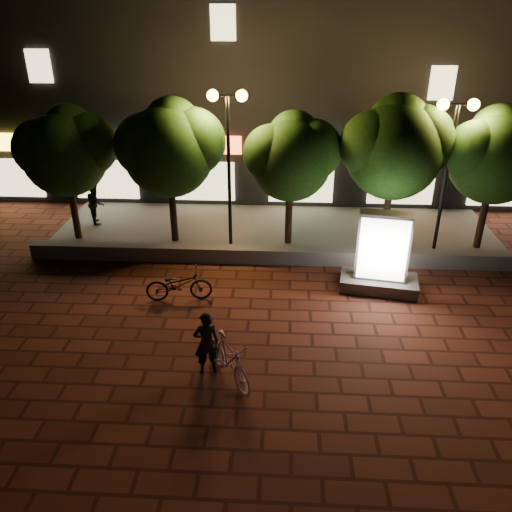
# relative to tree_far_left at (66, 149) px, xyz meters

# --- Properties ---
(ground) EXTENTS (80.00, 80.00, 0.00)m
(ground) POSITION_rel_tree_far_left_xyz_m (6.95, -5.46, -3.29)
(ground) COLOR #5A241C
(ground) RESTS_ON ground
(retaining_wall) EXTENTS (16.00, 0.45, 0.50)m
(retaining_wall) POSITION_rel_tree_far_left_xyz_m (6.95, -1.46, -3.04)
(retaining_wall) COLOR #5E5C58
(retaining_wall) RESTS_ON ground
(sidewalk) EXTENTS (16.00, 5.00, 0.08)m
(sidewalk) POSITION_rel_tree_far_left_xyz_m (6.95, 1.04, -3.25)
(sidewalk) COLOR #5E5C58
(sidewalk) RESTS_ON ground
(building_block) EXTENTS (28.00, 8.12, 11.30)m
(building_block) POSITION_rel_tree_far_left_xyz_m (6.94, 7.53, 1.70)
(building_block) COLOR black
(building_block) RESTS_ON ground
(tree_far_left) EXTENTS (3.36, 2.80, 4.63)m
(tree_far_left) POSITION_rel_tree_far_left_xyz_m (0.00, 0.00, 0.00)
(tree_far_left) COLOR black
(tree_far_left) RESTS_ON sidewalk
(tree_left) EXTENTS (3.60, 3.00, 4.89)m
(tree_left) POSITION_rel_tree_far_left_xyz_m (3.50, 0.00, 0.15)
(tree_left) COLOR black
(tree_left) RESTS_ON sidewalk
(tree_mid) EXTENTS (3.24, 2.70, 4.50)m
(tree_mid) POSITION_rel_tree_far_left_xyz_m (7.50, -0.00, -0.08)
(tree_mid) COLOR black
(tree_mid) RESTS_ON sidewalk
(tree_right) EXTENTS (3.72, 3.10, 5.07)m
(tree_right) POSITION_rel_tree_far_left_xyz_m (10.80, 0.00, 0.27)
(tree_right) COLOR black
(tree_right) RESTS_ON sidewalk
(tree_far_right) EXTENTS (3.48, 2.90, 4.76)m
(tree_far_right) POSITION_rel_tree_far_left_xyz_m (14.00, 0.00, 0.08)
(tree_far_right) COLOR black
(tree_far_right) RESTS_ON sidewalk
(street_lamp_left) EXTENTS (1.26, 0.36, 5.18)m
(street_lamp_left) POSITION_rel_tree_far_left_xyz_m (5.45, -0.26, 0.74)
(street_lamp_left) COLOR black
(street_lamp_left) RESTS_ON sidewalk
(street_lamp_right) EXTENTS (1.26, 0.36, 4.98)m
(street_lamp_right) POSITION_rel_tree_far_left_xyz_m (12.45, -0.26, 0.60)
(street_lamp_right) COLOR black
(street_lamp_right) RESTS_ON sidewalk
(ad_kiosk) EXTENTS (2.38, 1.46, 2.41)m
(ad_kiosk) POSITION_rel_tree_far_left_xyz_m (10.12, -3.02, -2.32)
(ad_kiosk) COLOR #5E5C58
(ad_kiosk) RESTS_ON ground
(scooter_pink) EXTENTS (1.50, 1.84, 1.12)m
(scooter_pink) POSITION_rel_tree_far_left_xyz_m (6.13, -7.36, -2.73)
(scooter_pink) COLOR #BC7EA7
(scooter_pink) RESTS_ON ground
(rider) EXTENTS (0.67, 0.53, 1.60)m
(rider) POSITION_rel_tree_far_left_xyz_m (5.60, -7.09, -2.49)
(rider) COLOR black
(rider) RESTS_ON ground
(scooter_parked) EXTENTS (1.94, 0.91, 0.98)m
(scooter_parked) POSITION_rel_tree_far_left_xyz_m (4.36, -3.97, -2.80)
(scooter_parked) COLOR black
(scooter_parked) RESTS_ON ground
(pedestrian) EXTENTS (0.85, 0.93, 1.55)m
(pedestrian) POSITION_rel_tree_far_left_xyz_m (0.17, 1.37, -2.44)
(pedestrian) COLOR black
(pedestrian) RESTS_ON sidewalk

